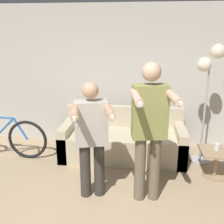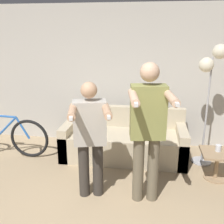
{
  "view_description": "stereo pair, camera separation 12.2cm",
  "coord_description": "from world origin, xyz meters",
  "px_view_note": "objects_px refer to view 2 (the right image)",
  "views": [
    {
      "loc": [
        0.69,
        -1.81,
        2.11
      ],
      "look_at": [
        0.27,
        1.79,
        1.0
      ],
      "focal_mm": 42.0,
      "sensor_mm": 36.0,
      "label": 1
    },
    {
      "loc": [
        0.81,
        -1.79,
        2.11
      ],
      "look_at": [
        0.27,
        1.79,
        1.0
      ],
      "focal_mm": 42.0,
      "sensor_mm": 36.0,
      "label": 2
    }
  ],
  "objects_px": {
    "person_right": "(148,125)",
    "bicycle": "(3,136)",
    "side_table": "(217,160)",
    "person_left": "(90,134)",
    "couch": "(124,141)",
    "cat": "(158,103)",
    "cup": "(218,148)",
    "floor_lamp": "(212,71)"
  },
  "relations": [
    {
      "from": "person_right",
      "to": "bicycle",
      "type": "distance_m",
      "value": 2.77
    },
    {
      "from": "person_right",
      "to": "side_table",
      "type": "height_order",
      "value": "person_right"
    },
    {
      "from": "person_left",
      "to": "person_right",
      "type": "bearing_deg",
      "value": -13.86
    },
    {
      "from": "side_table",
      "to": "bicycle",
      "type": "bearing_deg",
      "value": 175.76
    },
    {
      "from": "couch",
      "to": "cat",
      "type": "xyz_separation_m",
      "value": [
        0.57,
        0.32,
        0.63
      ]
    },
    {
      "from": "couch",
      "to": "cup",
      "type": "xyz_separation_m",
      "value": [
        1.44,
        -0.5,
        0.2
      ]
    },
    {
      "from": "bicycle",
      "to": "floor_lamp",
      "type": "bearing_deg",
      "value": 4.1
    },
    {
      "from": "person_right",
      "to": "cup",
      "type": "distance_m",
      "value": 1.38
    },
    {
      "from": "person_left",
      "to": "floor_lamp",
      "type": "distance_m",
      "value": 2.13
    },
    {
      "from": "couch",
      "to": "side_table",
      "type": "bearing_deg",
      "value": -20.36
    },
    {
      "from": "side_table",
      "to": "floor_lamp",
      "type": "bearing_deg",
      "value": 101.89
    },
    {
      "from": "person_left",
      "to": "bicycle",
      "type": "bearing_deg",
      "value": 138.2
    },
    {
      "from": "side_table",
      "to": "cat",
      "type": "bearing_deg",
      "value": 135.36
    },
    {
      "from": "cup",
      "to": "bicycle",
      "type": "relative_size",
      "value": 0.06
    },
    {
      "from": "cat",
      "to": "cup",
      "type": "bearing_deg",
      "value": -43.3
    },
    {
      "from": "floor_lamp",
      "to": "person_right",
      "type": "bearing_deg",
      "value": -127.86
    },
    {
      "from": "floor_lamp",
      "to": "cup",
      "type": "relative_size",
      "value": 19.9
    },
    {
      "from": "person_left",
      "to": "side_table",
      "type": "relative_size",
      "value": 3.25
    },
    {
      "from": "couch",
      "to": "person_left",
      "type": "height_order",
      "value": "person_left"
    },
    {
      "from": "person_left",
      "to": "cat",
      "type": "relative_size",
      "value": 3.26
    },
    {
      "from": "side_table",
      "to": "cup",
      "type": "bearing_deg",
      "value": 86.61
    },
    {
      "from": "cat",
      "to": "bicycle",
      "type": "height_order",
      "value": "cat"
    },
    {
      "from": "person_left",
      "to": "person_right",
      "type": "relative_size",
      "value": 0.86
    },
    {
      "from": "side_table",
      "to": "cup",
      "type": "xyz_separation_m",
      "value": [
        0.0,
        0.04,
        0.17
      ]
    },
    {
      "from": "person_right",
      "to": "side_table",
      "type": "bearing_deg",
      "value": 24.5
    },
    {
      "from": "couch",
      "to": "floor_lamp",
      "type": "xyz_separation_m",
      "value": [
        1.33,
        -0.02,
        1.26
      ]
    },
    {
      "from": "person_right",
      "to": "floor_lamp",
      "type": "height_order",
      "value": "floor_lamp"
    },
    {
      "from": "cup",
      "to": "person_right",
      "type": "bearing_deg",
      "value": -145.25
    },
    {
      "from": "person_left",
      "to": "side_table",
      "type": "bearing_deg",
      "value": 7.3
    },
    {
      "from": "person_left",
      "to": "person_right",
      "type": "distance_m",
      "value": 0.73
    },
    {
      "from": "cat",
      "to": "floor_lamp",
      "type": "distance_m",
      "value": 1.05
    },
    {
      "from": "floor_lamp",
      "to": "cup",
      "type": "bearing_deg",
      "value": -76.96
    },
    {
      "from": "bicycle",
      "to": "person_left",
      "type": "bearing_deg",
      "value": -27.69
    },
    {
      "from": "person_right",
      "to": "cup",
      "type": "relative_size",
      "value": 18.31
    },
    {
      "from": "floor_lamp",
      "to": "bicycle",
      "type": "bearing_deg",
      "value": -175.9
    },
    {
      "from": "person_left",
      "to": "floor_lamp",
      "type": "height_order",
      "value": "floor_lamp"
    },
    {
      "from": "floor_lamp",
      "to": "side_table",
      "type": "distance_m",
      "value": 1.33
    },
    {
      "from": "side_table",
      "to": "cup",
      "type": "relative_size",
      "value": 4.87
    },
    {
      "from": "person_right",
      "to": "side_table",
      "type": "relative_size",
      "value": 3.76
    },
    {
      "from": "person_right",
      "to": "floor_lamp",
      "type": "distance_m",
      "value": 1.59
    },
    {
      "from": "couch",
      "to": "cat",
      "type": "relative_size",
      "value": 4.42
    },
    {
      "from": "person_right",
      "to": "cat",
      "type": "height_order",
      "value": "person_right"
    }
  ]
}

